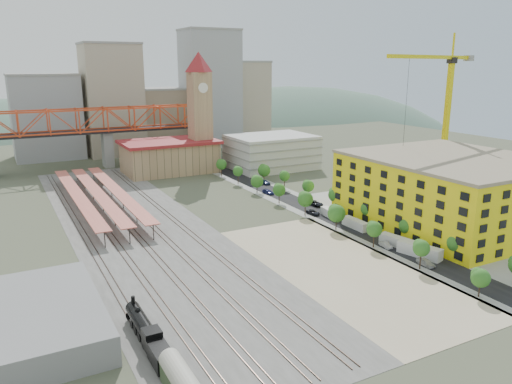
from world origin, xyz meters
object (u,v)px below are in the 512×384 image
site_trailer_c (355,224)px  locomotive (147,333)px  car_0 (426,263)px  clock_tower (200,101)px  site_trailer_b (397,242)px  tower_crane (444,97)px  site_trailer_a (420,251)px  construction_building (452,190)px  site_trailer_d (331,214)px

site_trailer_c → locomotive: bearing=-156.2°
car_0 → clock_tower: bearing=95.9°
site_trailer_b → tower_crane: bearing=23.4°
site_trailer_a → car_0: size_ratio=2.20×
construction_building → site_trailer_a: (-26.00, -14.47, -8.01)m
car_0 → locomotive: bearing=-174.5°
site_trailer_c → car_0: size_ratio=1.89×
construction_building → tower_crane: size_ratio=0.96×
locomotive → site_trailer_d: locomotive is taller
tower_crane → car_0: tower_crane is taller
locomotive → site_trailer_a: bearing=6.1°
site_trailer_a → site_trailer_c: size_ratio=1.16×
construction_building → car_0: size_ratio=10.83×
site_trailer_b → site_trailer_d: site_trailer_b is taller
construction_building → site_trailer_d: size_ratio=5.85×
construction_building → tower_crane: 41.98m
clock_tower → car_0: size_ratio=11.13×
car_0 → tower_crane: bearing=44.8°
locomotive → site_trailer_b: size_ratio=2.28×
tower_crane → site_trailer_d: 58.59m
site_trailer_d → construction_building: bearing=-32.0°
site_trailer_b → construction_building: bearing=4.4°
tower_crane → construction_building: bearing=-131.0°
tower_crane → car_0: (-51.94, -45.64, -31.89)m
site_trailer_b → clock_tower: bearing=83.3°
site_trailer_a → car_0: (-3.00, -4.81, -0.61)m
site_trailer_a → site_trailer_d: size_ratio=1.19×
clock_tower → locomotive: bearing=-115.5°
clock_tower → site_trailer_c: 95.70m
construction_building → site_trailer_c: size_ratio=5.73×
locomotive → site_trailer_c: bearing=24.6°
tower_crane → site_trailer_d: bearing=-172.2°
locomotive → clock_tower: bearing=64.5°
construction_building → site_trailer_b: (-26.00, -7.14, -8.17)m
locomotive → car_0: (63.00, 2.22, -1.13)m
clock_tower → site_trailer_b: clock_tower is taller
tower_crane → site_trailer_a: bearing=-140.2°
tower_crane → clock_tower: bearing=127.7°
construction_building → car_0: construction_building is taller
clock_tower → site_trailer_a: clock_tower is taller
locomotive → car_0: size_ratio=4.41×
clock_tower → car_0: 122.60m
site_trailer_a → car_0: 5.70m
locomotive → tower_crane: (114.94, 47.86, 30.77)m
locomotive → site_trailer_d: 77.76m
clock_tower → locomotive: 137.27m
site_trailer_a → site_trailer_c: bearing=74.2°
site_trailer_a → locomotive: bearing=170.3°
construction_building → locomotive: size_ratio=2.45×
car_0 → site_trailer_d: bearing=89.1°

